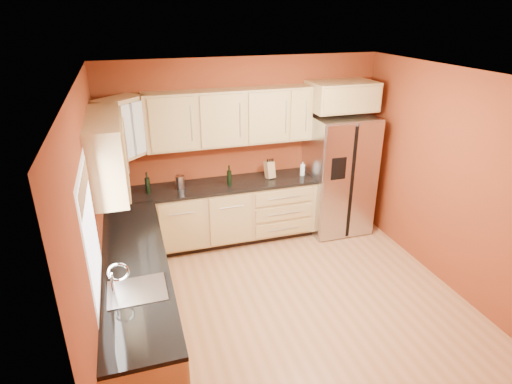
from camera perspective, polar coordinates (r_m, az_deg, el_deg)
floor at (r=5.18m, az=4.89°, el=-14.79°), size 4.00×4.00×0.00m
ceiling at (r=4.12m, az=6.16°, el=14.94°), size 4.00×4.00×0.00m
wall_back at (r=6.27m, az=-1.51°, el=5.76°), size 4.00×0.04×2.60m
wall_front at (r=3.04m, az=20.50°, el=-16.97°), size 4.00×0.04×2.60m
wall_left at (r=4.22m, az=-20.65°, el=-4.95°), size 0.04×4.00×2.60m
wall_right at (r=5.54m, az=24.97°, el=1.09°), size 0.04×4.00×2.60m
base_cabinets_back at (r=6.20m, az=-5.57°, el=-3.14°), size 2.90×0.60×0.88m
base_cabinets_left at (r=4.66m, az=-15.36°, el=-13.90°), size 0.60×2.80×0.88m
countertop_back at (r=6.00m, az=-5.72°, el=0.76°), size 2.90×0.62×0.04m
countertop_left at (r=4.40m, az=-15.86°, el=-9.09°), size 0.62×2.80×0.04m
upper_cabinets_back at (r=5.91m, az=-3.49°, el=9.92°), size 2.30×0.33×0.75m
upper_cabinets_left at (r=4.69m, az=-19.26°, el=5.04°), size 0.33×1.35×0.75m
corner_upper_cabinet at (r=5.59m, az=-17.47°, el=8.11°), size 0.67×0.67×0.75m
over_fridge_cabinet at (r=6.31m, az=11.37°, el=12.47°), size 0.92×0.60×0.40m
refrigerator at (r=6.56m, az=10.88°, el=2.35°), size 0.90×0.75×1.78m
window at (r=3.66m, az=-21.15°, el=-5.04°), size 0.03×0.90×1.00m
sink_faucet at (r=3.89m, az=-15.80°, el=-10.81°), size 0.50×0.42×0.30m
canister_left at (r=5.87m, az=-18.29°, el=0.45°), size 0.15×0.15×0.21m
canister_right at (r=5.89m, az=-10.06°, el=1.28°), size 0.15×0.15×0.19m
wine_bottle_a at (r=5.83m, az=-14.28°, el=1.19°), size 0.07×0.07×0.29m
wine_bottle_b at (r=5.91m, az=-3.59°, el=2.21°), size 0.08×0.08×0.29m
knife_block at (r=6.19m, az=1.84°, el=2.99°), size 0.14×0.13×0.24m
soap_dispenser at (r=6.32m, az=6.22°, el=3.12°), size 0.07×0.07×0.21m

